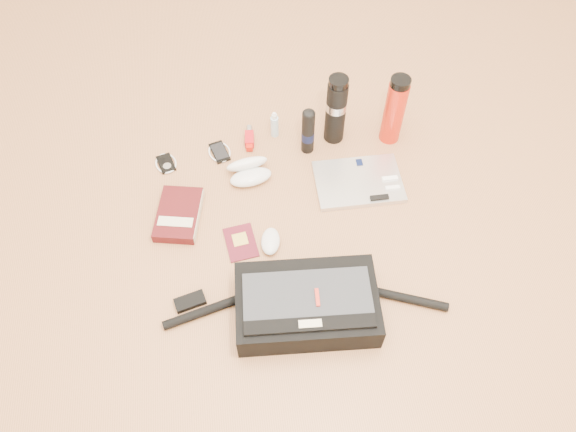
# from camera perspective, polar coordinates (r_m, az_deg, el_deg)

# --- Properties ---
(ground) EXTENTS (4.00, 4.00, 0.00)m
(ground) POSITION_cam_1_polar(r_m,az_deg,el_deg) (1.94, 0.40, -2.45)
(ground) COLOR #A46E44
(ground) RESTS_ON ground
(messenger_bag) EXTENTS (0.91, 0.30, 0.12)m
(messenger_bag) POSITION_cam_1_polar(r_m,az_deg,el_deg) (1.76, 1.85, -9.00)
(messenger_bag) COLOR black
(messenger_bag) RESTS_ON ground
(laptop) EXTENTS (0.32, 0.22, 0.03)m
(laptop) POSITION_cam_1_polar(r_m,az_deg,el_deg) (2.09, 7.20, 3.46)
(laptop) COLOR silver
(laptop) RESTS_ON ground
(book) EXTENTS (0.19, 0.25, 0.04)m
(book) POSITION_cam_1_polar(r_m,az_deg,el_deg) (2.01, -11.01, 0.14)
(book) COLOR #3F0C0F
(book) RESTS_ON ground
(passport) EXTENTS (0.12, 0.15, 0.01)m
(passport) POSITION_cam_1_polar(r_m,az_deg,el_deg) (1.94, -4.82, -2.68)
(passport) COLOR #50101C
(passport) RESTS_ON ground
(mouse) EXTENTS (0.08, 0.12, 0.04)m
(mouse) POSITION_cam_1_polar(r_m,az_deg,el_deg) (1.92, -1.79, -2.58)
(mouse) COLOR silver
(mouse) RESTS_ON ground
(sunglasses_case) EXTENTS (0.18, 0.15, 0.09)m
(sunglasses_case) POSITION_cam_1_polar(r_m,az_deg,el_deg) (2.08, -3.99, 4.62)
(sunglasses_case) COLOR silver
(sunglasses_case) RESTS_ON ground
(ipod) EXTENTS (0.10, 0.10, 0.01)m
(ipod) POSITION_cam_1_polar(r_m,az_deg,el_deg) (2.18, -12.29, 5.24)
(ipod) COLOR black
(ipod) RESTS_ON ground
(phone) EXTENTS (0.10, 0.12, 0.01)m
(phone) POSITION_cam_1_polar(r_m,az_deg,el_deg) (2.19, -6.97, 6.48)
(phone) COLOR black
(phone) RESTS_ON ground
(inhaler) EXTENTS (0.04, 0.12, 0.03)m
(inhaler) POSITION_cam_1_polar(r_m,az_deg,el_deg) (2.21, -3.94, 7.90)
(inhaler) COLOR #B11119
(inhaler) RESTS_ON ground
(spray_bottle) EXTENTS (0.03, 0.03, 0.12)m
(spray_bottle) POSITION_cam_1_polar(r_m,az_deg,el_deg) (2.20, -1.37, 9.18)
(spray_bottle) COLOR #A7CAE0
(spray_bottle) RESTS_ON ground
(aerosol_can) EXTENTS (0.06, 0.06, 0.21)m
(aerosol_can) POSITION_cam_1_polar(r_m,az_deg,el_deg) (2.11, 2.05, 8.62)
(aerosol_can) COLOR black
(aerosol_can) RESTS_ON ground
(thermos_black) EXTENTS (0.08, 0.08, 0.30)m
(thermos_black) POSITION_cam_1_polar(r_m,az_deg,el_deg) (2.13, 4.90, 10.74)
(thermos_black) COLOR black
(thermos_black) RESTS_ON ground
(thermos_red) EXTENTS (0.10, 0.10, 0.30)m
(thermos_red) POSITION_cam_1_polar(r_m,az_deg,el_deg) (2.16, 10.77, 10.52)
(thermos_red) COLOR red
(thermos_red) RESTS_ON ground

